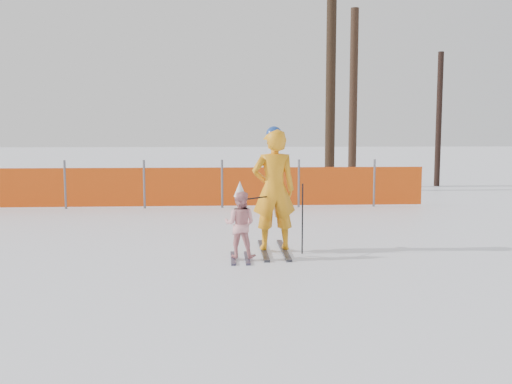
# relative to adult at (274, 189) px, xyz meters

# --- Properties ---
(ground) EXTENTS (120.00, 120.00, 0.00)m
(ground) POSITION_rel_adult_xyz_m (-0.30, -0.52, -1.04)
(ground) COLOR white
(ground) RESTS_ON ground
(adult) EXTENTS (0.77, 1.60, 2.07)m
(adult) POSITION_rel_adult_xyz_m (0.00, 0.00, 0.00)
(adult) COLOR black
(adult) RESTS_ON ground
(child) EXTENTS (0.59, 0.88, 1.23)m
(child) POSITION_rel_adult_xyz_m (-0.58, -0.54, -0.48)
(child) COLOR black
(child) RESTS_ON ground
(ski_poles) EXTENTS (0.95, 0.38, 1.15)m
(ski_poles) POSITION_rel_adult_xyz_m (0.22, -0.22, -0.35)
(ski_poles) COLOR black
(ski_poles) RESTS_ON ground
(safety_fence) EXTENTS (15.30, 0.06, 1.25)m
(safety_fence) POSITION_rel_adult_xyz_m (-3.27, 5.44, -0.48)
(safety_fence) COLOR #595960
(safety_fence) RESTS_ON ground
(tree_trunks) EXTENTS (4.47, 1.76, 6.61)m
(tree_trunks) POSITION_rel_adult_xyz_m (3.68, 9.98, 2.05)
(tree_trunks) COLOR #322116
(tree_trunks) RESTS_ON ground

